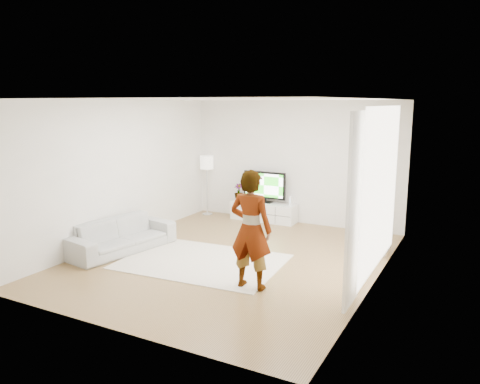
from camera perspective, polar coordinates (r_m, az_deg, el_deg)
The scene contains 17 objects.
floor at distance 8.44m, azimuth -1.06°, elevation -8.16°, with size 6.00×6.00×0.00m, color #9C7B46.
ceiling at distance 7.98m, azimuth -1.13°, elevation 11.22°, with size 6.00×6.00×0.00m, color white.
wall_left at distance 9.54m, azimuth -14.36°, elevation 2.39°, with size 0.02×6.00×2.80m, color white.
wall_right at distance 7.24m, azimuth 16.50°, elevation -0.34°, with size 0.02×6.00×2.80m, color white.
wall_back at distance 10.79m, azimuth 6.64°, elevation 3.60°, with size 5.00×0.02×2.80m, color white.
wall_front at distance 5.71m, azimuth -15.82°, elevation -3.24°, with size 5.00×0.02×2.80m, color white.
window at distance 7.53m, azimuth 16.83°, elevation 0.45°, with size 0.01×2.60×2.50m, color white.
curtain_near at distance 6.32m, azimuth 13.77°, elevation -2.26°, with size 0.04×0.70×2.60m, color white.
curtain_far at distance 8.82m, azimuth 17.93°, elevation 1.20°, with size 0.04×0.70×2.60m, color white.
media_console at distance 11.04m, azimuth 2.91°, elevation -2.40°, with size 1.57×0.45×0.44m.
television at distance 10.94m, azimuth 3.00°, elevation 0.77°, with size 1.05×0.21×0.73m.
game_console at distance 10.70m, azimuth 6.25°, elevation -1.09°, with size 0.05×0.16×0.21m.
potted_plant at distance 11.24m, azimuth -0.15°, elevation 0.03°, with size 0.22×0.22×0.40m, color #3F7238.
rug at distance 8.31m, azimuth -4.63°, elevation -8.45°, with size 2.73×1.97×0.01m, color silver.
player at distance 6.90m, azimuth 1.33°, elevation -4.61°, with size 0.65×0.43×1.79m, color #334772.
sofa at distance 9.07m, azimuth -14.28°, elevation -5.14°, with size 2.08×0.81×0.61m, color #ACACA7.
floor_lamp at distance 11.51m, azimuth -4.08°, elevation 3.30°, with size 0.33×0.33×1.47m.
Camera 1 is at (3.86, -6.98, 2.75)m, focal length 35.00 mm.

